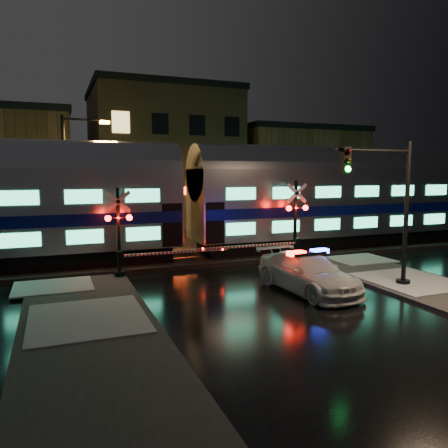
# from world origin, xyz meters

# --- Properties ---
(ground) EXTENTS (120.00, 120.00, 0.00)m
(ground) POSITION_xyz_m (0.00, 0.00, 0.00)
(ground) COLOR black
(ground) RESTS_ON ground
(ballast) EXTENTS (90.00, 4.20, 0.24)m
(ballast) POSITION_xyz_m (0.00, 5.00, 0.12)
(ballast) COLOR black
(ballast) RESTS_ON ground
(sidewalk_left) EXTENTS (4.00, 20.00, 0.12)m
(sidewalk_left) POSITION_xyz_m (-6.50, -6.00, 0.06)
(sidewalk_left) COLOR #2D2D2D
(sidewalk_left) RESTS_ON ground
(building_mid) EXTENTS (12.00, 11.00, 11.50)m
(building_mid) POSITION_xyz_m (2.00, 22.50, 5.75)
(building_mid) COLOR brown
(building_mid) RESTS_ON ground
(building_right) EXTENTS (12.00, 10.00, 8.50)m
(building_right) POSITION_xyz_m (15.00, 22.00, 4.25)
(building_right) COLOR brown
(building_right) RESTS_ON ground
(train) EXTENTS (51.00, 3.12, 5.92)m
(train) POSITION_xyz_m (-0.96, 5.00, 3.38)
(train) COLOR black
(train) RESTS_ON ballast
(police_car) EXTENTS (2.46, 5.26, 1.65)m
(police_car) POSITION_xyz_m (1.83, -2.42, 0.75)
(police_car) COLOR silver
(police_car) RESTS_ON ground
(crossing_signal_right) EXTENTS (6.01, 0.67, 4.26)m
(crossing_signal_right) POSITION_xyz_m (3.73, 2.31, 1.76)
(crossing_signal_right) COLOR black
(crossing_signal_right) RESTS_ON ground
(crossing_signal_left) EXTENTS (5.66, 0.65, 4.01)m
(crossing_signal_left) POSITION_xyz_m (-4.39, 2.30, 1.66)
(crossing_signal_left) COLOR black
(crossing_signal_left) RESTS_ON ground
(traffic_light) EXTENTS (3.80, 0.69, 5.88)m
(traffic_light) POSITION_xyz_m (4.92, -3.30, 3.13)
(traffic_light) COLOR black
(traffic_light) RESTS_ON ground
(streetlight) EXTENTS (2.60, 0.27, 7.77)m
(streetlight) POSITION_xyz_m (-6.43, 9.00, 4.48)
(streetlight) COLOR black
(streetlight) RESTS_ON ground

